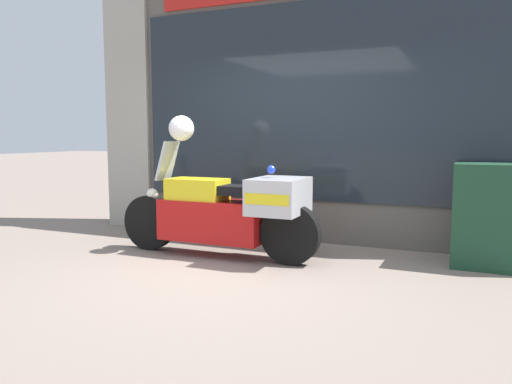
% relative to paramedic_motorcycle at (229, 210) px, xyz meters
% --- Properties ---
extents(ground_plane, '(60.00, 60.00, 0.00)m').
position_rel_paramedic_motorcycle_xyz_m(ground_plane, '(0.29, -0.63, -0.54)').
color(ground_plane, gray).
extents(shop_building, '(5.88, 0.55, 3.50)m').
position_rel_paramedic_motorcycle_xyz_m(shop_building, '(-0.07, 1.37, 1.21)').
color(shop_building, '#56514C').
rests_on(shop_building, ground).
extents(window_display, '(4.68, 0.30, 2.09)m').
position_rel_paramedic_motorcycle_xyz_m(window_display, '(0.59, 1.40, -0.05)').
color(window_display, slate).
rests_on(window_display, ground).
extents(paramedic_motorcycle, '(2.47, 0.71, 1.32)m').
position_rel_paramedic_motorcycle_xyz_m(paramedic_motorcycle, '(0.00, 0.00, 0.00)').
color(paramedic_motorcycle, black).
rests_on(paramedic_motorcycle, ground).
extents(utility_cabinet, '(0.81, 0.50, 1.09)m').
position_rel_paramedic_motorcycle_xyz_m(utility_cabinet, '(2.72, 0.71, 0.00)').
color(utility_cabinet, '#193D28').
rests_on(utility_cabinet, ground).
extents(white_helmet, '(0.29, 0.29, 0.29)m').
position_rel_paramedic_motorcycle_xyz_m(white_helmet, '(-0.61, -0.00, 0.92)').
color(white_helmet, white).
rests_on(white_helmet, paramedic_motorcycle).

